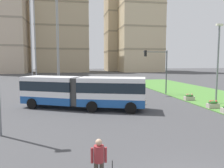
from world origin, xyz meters
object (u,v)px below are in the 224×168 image
(articulated_bus, at_px, (83,91))
(streetlight_median, at_px, (218,60))
(pedestrian_crossing, at_px, (99,159))
(apartment_tower_centre, at_px, (124,24))
(traffic_light_far_right, at_px, (159,64))
(apartment_tower_eastcentre, at_px, (140,18))
(flower_planter_5, at_px, (189,97))
(flower_planter_4, at_px, (213,104))
(apartment_tower_westcentre, at_px, (63,29))
(apartment_tower_west, at_px, (2,8))
(car_white_van, at_px, (58,89))

(articulated_bus, xyz_separation_m, streetlight_median, (13.97, -0.10, 2.93))
(pedestrian_crossing, relative_size, apartment_tower_centre, 0.04)
(articulated_bus, xyz_separation_m, traffic_light_far_right, (10.59, 7.39, 2.40))
(streetlight_median, xyz_separation_m, apartment_tower_eastcentre, (14.38, 72.93, 18.29))
(flower_planter_5, relative_size, traffic_light_far_right, 0.19)
(articulated_bus, height_order, traffic_light_far_right, traffic_light_far_right)
(flower_planter_4, bearing_deg, articulated_bus, 169.13)
(pedestrian_crossing, xyz_separation_m, apartment_tower_westcentre, (-4.39, 91.55, 17.34))
(articulated_bus, bearing_deg, apartment_tower_west, 110.37)
(pedestrian_crossing, height_order, traffic_light_far_right, traffic_light_far_right)
(car_white_van, distance_m, traffic_light_far_right, 13.92)
(flower_planter_4, height_order, traffic_light_far_right, traffic_light_far_right)
(traffic_light_far_right, relative_size, apartment_tower_eastcentre, 0.13)
(car_white_van, relative_size, streetlight_median, 0.55)
(streetlight_median, relative_size, apartment_tower_westcentre, 0.23)
(car_white_van, bearing_deg, flower_planter_5, -25.95)
(flower_planter_5, height_order, traffic_light_far_right, traffic_light_far_right)
(flower_planter_5, distance_m, apartment_tower_west, 83.75)
(streetlight_median, xyz_separation_m, apartment_tower_centre, (10.40, 85.46, 17.63))
(flower_planter_4, bearing_deg, pedestrian_crossing, -137.76)
(car_white_van, distance_m, apartment_tower_eastcentre, 74.21)
(apartment_tower_eastcentre, bearing_deg, traffic_light_far_right, -105.18)
(flower_planter_5, xyz_separation_m, apartment_tower_west, (-38.84, 70.13, 24.22))
(traffic_light_far_right, bearing_deg, car_white_van, 172.24)
(pedestrian_crossing, relative_size, apartment_tower_westcentre, 0.05)
(flower_planter_5, distance_m, apartment_tower_westcentre, 80.03)
(pedestrian_crossing, bearing_deg, traffic_light_far_right, 62.78)
(flower_planter_5, bearing_deg, apartment_tower_west, 118.98)
(pedestrian_crossing, xyz_separation_m, streetlight_median, (14.05, 13.25, 3.58))
(traffic_light_far_right, distance_m, apartment_tower_westcentre, 73.79)
(flower_planter_5, bearing_deg, apartment_tower_centre, 81.61)
(apartment_tower_centre, bearing_deg, traffic_light_far_right, -100.03)
(car_white_van, bearing_deg, streetlight_median, -29.04)
(flower_planter_4, bearing_deg, traffic_light_far_right, 98.66)
(flower_planter_5, relative_size, apartment_tower_west, 0.02)
(flower_planter_4, bearing_deg, flower_planter_5, 90.00)
(flower_planter_4, relative_size, apartment_tower_eastcentre, 0.02)
(pedestrian_crossing, bearing_deg, apartment_tower_eastcentre, 71.75)
(flower_planter_5, xyz_separation_m, streetlight_median, (1.90, -2.08, 4.16))
(articulated_bus, height_order, streetlight_median, streetlight_median)
(streetlight_median, bearing_deg, traffic_light_far_right, 114.28)
(car_white_van, relative_size, apartment_tower_centre, 0.10)
(car_white_van, bearing_deg, apartment_tower_west, 110.86)
(streetlight_median, distance_m, apartment_tower_west, 85.30)
(flower_planter_4, height_order, apartment_tower_eastcentre, apartment_tower_eastcentre)
(flower_planter_4, height_order, apartment_tower_westcentre, apartment_tower_westcentre)
(streetlight_median, bearing_deg, car_white_van, 150.96)
(articulated_bus, height_order, apartment_tower_westcentre, apartment_tower_westcentre)
(articulated_bus, relative_size, apartment_tower_centre, 0.27)
(pedestrian_crossing, distance_m, flower_planter_5, 19.56)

